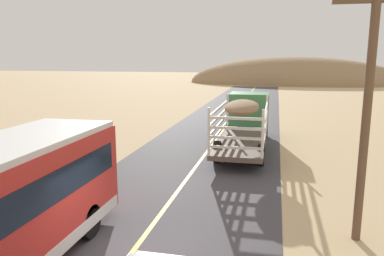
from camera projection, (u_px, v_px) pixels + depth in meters
name	position (u px, v px, depth m)	size (l,w,h in m)	color
livestock_truck	(247.00, 115.00, 22.62)	(2.53, 9.70, 3.02)	#3F7F4C
power_pole_near	(367.00, 106.00, 10.20)	(2.20, 0.24, 7.30)	brown
distant_hill	(294.00, 83.00, 75.93)	(42.62, 20.27, 10.63)	#957553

